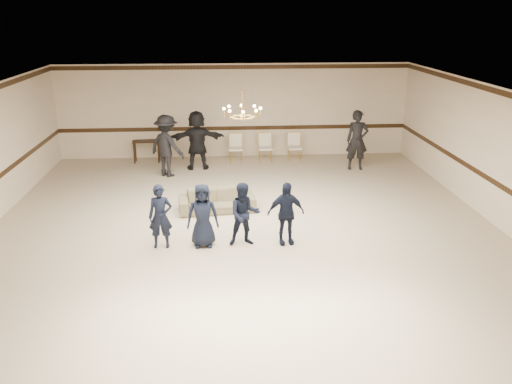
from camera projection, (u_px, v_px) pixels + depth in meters
room at (245, 169)px, 11.47m from camera, size 12.01×14.01×3.21m
chair_rail at (235, 128)px, 18.25m from camera, size 12.00×0.02×0.14m
crown_molding at (234, 67)px, 17.56m from camera, size 12.00×0.02×0.14m
chandelier at (242, 103)px, 11.99m from camera, size 0.94×0.94×0.89m
boy_a at (160, 217)px, 11.22m from camera, size 0.52×0.34×1.41m
boy_b at (203, 216)px, 11.28m from camera, size 0.70×0.46×1.41m
boy_c at (244, 214)px, 11.35m from camera, size 0.73×0.59×1.41m
boy_d at (286, 213)px, 11.41m from camera, size 0.87×0.45×1.41m
settee at (217, 200)px, 13.41m from camera, size 2.00×0.97×0.56m
adult_left at (167, 146)px, 16.05m from camera, size 1.42×1.30×1.91m
adult_mid at (197, 140)px, 16.77m from camera, size 1.80×0.68×1.91m
adult_right at (357, 140)px, 16.74m from camera, size 0.73×0.51×1.91m
banquet_chair_left at (236, 148)px, 17.69m from camera, size 0.46×0.46×0.95m
banquet_chair_mid at (265, 148)px, 17.76m from camera, size 0.47×0.47×0.95m
banquet_chair_right at (295, 147)px, 17.83m from camera, size 0.46×0.46×0.95m
console_table at (147, 151)px, 17.70m from camera, size 0.93×0.45×0.76m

